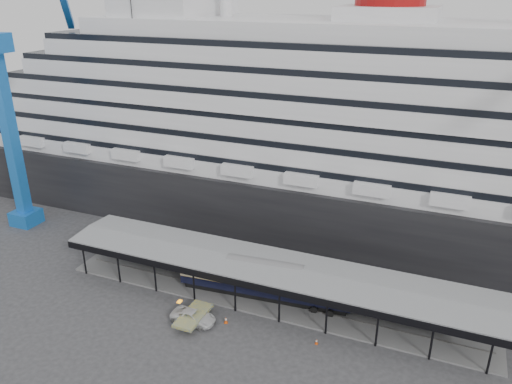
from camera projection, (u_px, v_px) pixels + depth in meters
ground at (254, 320)px, 60.51m from camera, size 200.00×200.00×0.00m
cruise_ship at (329, 114)px, 80.82m from camera, size 130.00×30.00×43.90m
platform_canopy at (269, 283)px, 63.88m from camera, size 56.00×9.18×5.30m
crane_blue at (13, 108)px, 77.68m from camera, size 22.63×19.19×47.60m
port_truck at (193, 317)px, 59.92m from camera, size 5.52×2.60×1.53m
pullman_carriage at (265, 280)px, 63.96m from camera, size 22.66×4.68×22.09m
traffic_cone_left at (181, 318)px, 60.30m from camera, size 0.49×0.49×0.72m
traffic_cone_mid at (226, 320)px, 59.90m from camera, size 0.54×0.54×0.83m
traffic_cone_right at (317, 341)px, 56.41m from camera, size 0.37×0.37×0.67m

